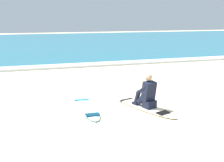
# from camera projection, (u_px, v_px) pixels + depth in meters

# --- Properties ---
(ground_plane) EXTENTS (80.00, 80.00, 0.00)m
(ground_plane) POSITION_uv_depth(u_px,v_px,m) (113.00, 116.00, 7.57)
(ground_plane) COLOR beige
(sea) EXTENTS (80.00, 28.00, 0.10)m
(sea) POSITION_uv_depth(u_px,v_px,m) (42.00, 43.00, 27.54)
(sea) COLOR teal
(sea) RESTS_ON ground
(breaking_foam) EXTENTS (80.00, 0.90, 0.11)m
(breaking_foam) POSITION_uv_depth(u_px,v_px,m) (65.00, 66.00, 14.82)
(breaking_foam) COLOR white
(breaking_foam) RESTS_ON ground
(surfboard_main) EXTENTS (1.29, 2.61, 0.08)m
(surfboard_main) POSITION_uv_depth(u_px,v_px,m) (142.00, 106.00, 8.28)
(surfboard_main) COLOR #EFE5C6
(surfboard_main) RESTS_ON ground
(surfer_seated) EXTENTS (0.53, 0.77, 0.95)m
(surfer_seated) POSITION_uv_depth(u_px,v_px,m) (147.00, 94.00, 8.06)
(surfer_seated) COLOR black
(surfer_seated) RESTS_ON surfboard_main
(surfboard_spare_near) EXTENTS (0.57, 2.38, 0.08)m
(surfboard_spare_near) POSITION_uv_depth(u_px,v_px,m) (86.00, 107.00, 8.19)
(surfboard_spare_near) COLOR #9ED1E5
(surfboard_spare_near) RESTS_ON ground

